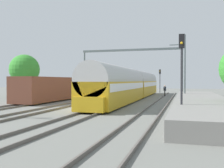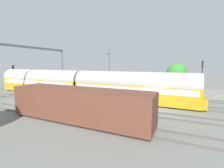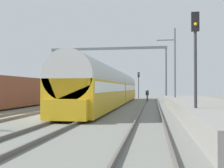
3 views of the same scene
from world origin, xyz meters
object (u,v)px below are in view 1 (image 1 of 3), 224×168
object	(u,v)px
freight_car	(53,89)
railway_signal_near	(182,65)
catenary_gantry	(131,60)
passenger_train	(133,84)
person_crossing	(165,90)
railway_signal_far	(160,78)

from	to	relation	value
freight_car	railway_signal_near	distance (m)	18.54
railway_signal_near	catenary_gantry	bearing A→B (deg)	108.57
passenger_train	freight_car	distance (m)	10.52
passenger_train	railway_signal_near	world-z (taller)	railway_signal_near
freight_car	railway_signal_near	bearing A→B (deg)	-35.02
railway_signal_near	catenary_gantry	distance (m)	27.26
passenger_train	freight_car	xyz separation A→B (m)	(-8.61, -6.03, -0.50)
person_crossing	railway_signal_far	size ratio (longest dim) A/B	0.37
passenger_train	catenary_gantry	bearing A→B (deg)	103.28
railway_signal_near	railway_signal_far	bearing A→B (deg)	97.44
railway_signal_far	catenary_gantry	size ratio (longest dim) A/B	0.27
freight_car	railway_signal_far	bearing A→B (deg)	66.73
person_crossing	railway_signal_near	xyz separation A→B (m)	(2.80, -24.00, 2.42)
passenger_train	person_crossing	world-z (taller)	passenger_train
freight_car	catenary_gantry	size ratio (longest dim) A/B	0.75
person_crossing	freight_car	bearing A→B (deg)	101.13
railway_signal_far	freight_car	bearing A→B (deg)	-113.27
passenger_train	person_crossing	size ratio (longest dim) A/B	18.99
passenger_train	catenary_gantry	size ratio (longest dim) A/B	1.90
railway_signal_near	railway_signal_far	size ratio (longest dim) A/B	1.16
passenger_train	railway_signal_far	distance (m)	18.56
railway_signal_near	person_crossing	bearing A→B (deg)	96.66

